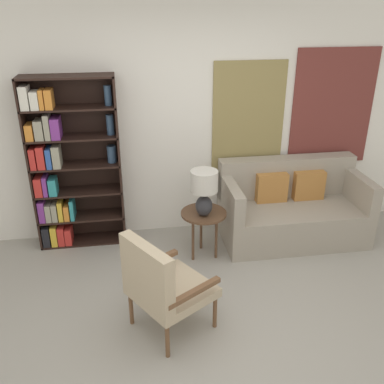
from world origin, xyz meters
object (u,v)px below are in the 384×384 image
armchair (161,283)px  couch (291,209)px  bookshelf (65,168)px  table_lamp (204,188)px  side_table (204,218)px

armchair → couch: size_ratio=0.56×
bookshelf → armchair: 1.89m
bookshelf → table_lamp: bearing=-22.2°
bookshelf → table_lamp: (1.42, -0.58, -0.09)m
bookshelf → armchair: (0.88, -1.62, -0.42)m
couch → table_lamp: bearing=-162.9°
bookshelf → couch: size_ratio=1.16×
table_lamp → armchair: bearing=-117.5°
bookshelf → couch: 2.60m
bookshelf → side_table: bearing=-19.8°
couch → side_table: (-1.09, -0.27, 0.13)m
side_table → couch: bearing=14.1°
couch → armchair: bearing=-139.9°
couch → side_table: couch is taller
armchair → table_lamp: size_ratio=1.82×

